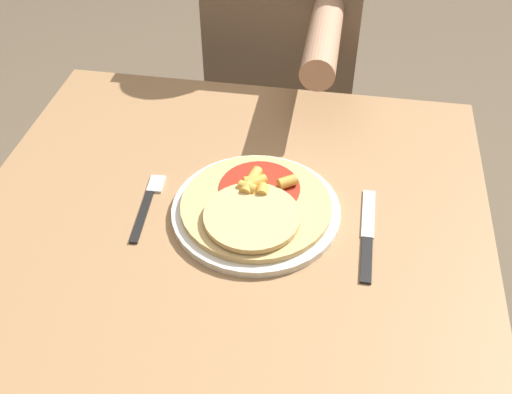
{
  "coord_description": "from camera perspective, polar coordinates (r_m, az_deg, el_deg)",
  "views": [
    {
      "loc": [
        0.17,
        -0.75,
        1.48
      ],
      "look_at": [
        0.05,
        0.01,
        0.78
      ],
      "focal_mm": 42.0,
      "sensor_mm": 36.0,
      "label": 1
    }
  ],
  "objects": [
    {
      "name": "fork",
      "position": [
        1.1,
        -10.24,
        -0.52
      ],
      "size": [
        0.03,
        0.18,
        0.0
      ],
      "color": "black",
      "rests_on": "dining_table"
    },
    {
      "name": "dining_table",
      "position": [
        1.16,
        -2.46,
        -6.06
      ],
      "size": [
        0.92,
        0.85,
        0.74
      ],
      "color": "#9E754C",
      "rests_on": "ground_plane"
    },
    {
      "name": "knife",
      "position": [
        1.04,
        10.57,
        -3.62
      ],
      "size": [
        0.02,
        0.22,
        0.0
      ],
      "color": "black",
      "rests_on": "dining_table"
    },
    {
      "name": "pizza",
      "position": [
        1.04,
        -0.05,
        -0.8
      ],
      "size": [
        0.27,
        0.27,
        0.04
      ],
      "color": "tan",
      "rests_on": "plate"
    },
    {
      "name": "plate",
      "position": [
        1.06,
        -0.0,
        -1.32
      ],
      "size": [
        0.3,
        0.3,
        0.01
      ],
      "color": "silver",
      "rests_on": "dining_table"
    },
    {
      "name": "person_diner",
      "position": [
        1.62,
        2.67,
        13.74
      ],
      "size": [
        0.38,
        0.52,
        1.19
      ],
      "color": "#2D2D38",
      "rests_on": "ground_plane"
    }
  ]
}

